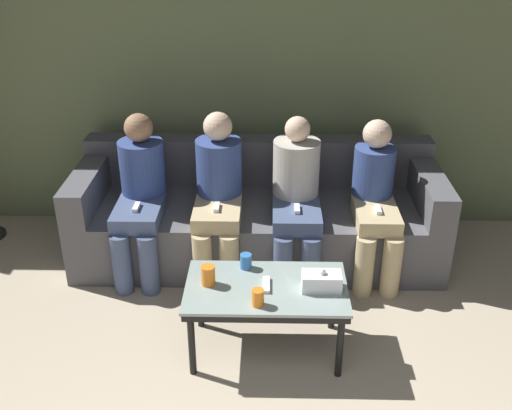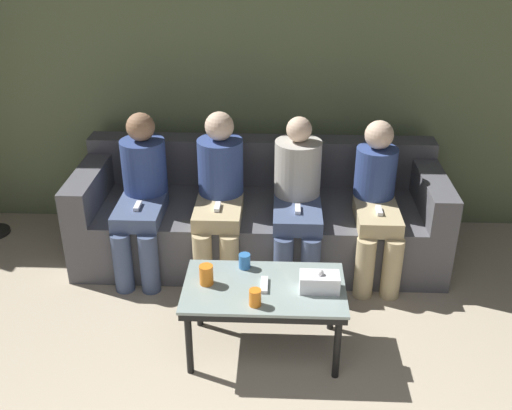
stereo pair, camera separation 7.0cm
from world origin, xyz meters
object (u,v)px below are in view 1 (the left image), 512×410
Objects in this scene: cup_near_right at (208,275)px; seated_person_mid_left at (218,191)px; cup_near_left at (258,298)px; seated_person_mid_right at (296,194)px; seated_person_right_end at (375,198)px; coffee_table at (266,293)px; game_remote at (266,285)px; seated_person_left_end at (140,192)px; cup_far_center at (246,261)px; tissue_box at (322,281)px; couch at (258,216)px.

cup_near_right is 0.91m from seated_person_mid_left.
seated_person_mid_right is at bearing 77.47° from cup_near_left.
seated_person_right_end is at bearing -1.73° from seated_person_mid_right.
game_remote is (0.00, 0.00, 0.06)m from coffee_table.
game_remote is (0.33, -0.01, -0.05)m from cup_near_right.
cup_near_right is at bearing 177.52° from game_remote.
seated_person_left_end is at bearing 127.40° from cup_near_left.
seated_person_left_end is at bearing -179.88° from seated_person_mid_right.
tissue_box is (0.43, -0.21, 0.01)m from cup_far_center.
seated_person_mid_left is at bearing 179.24° from seated_person_mid_right.
coffee_table is 0.24m from cup_far_center.
tissue_box is 0.20× the size of seated_person_mid_left.
coffee_table is 10.18× the size of cup_far_center.
couch is 22.34× the size of cup_near_right.
seated_person_right_end reaches higher than coffee_table.
seated_person_mid_right reaches higher than seated_person_right_end.
couch is 0.89m from seated_person_right_end.
couch is at bearing 77.12° from cup_near_right.
game_remote is 1.17m from seated_person_right_end.
cup_near_left is 0.34m from cup_near_right.
couch reaches higher than coffee_table.
seated_person_left_end is at bearing -179.01° from seated_person_mid_left.
seated_person_left_end is (-1.18, 0.93, 0.09)m from tissue_box.
seated_person_left_end is 1.08m from seated_person_mid_right.
seated_person_mid_left reaches higher than seated_person_left_end.
cup_near_right is 1.06m from seated_person_left_end.
game_remote reaches higher than coffee_table.
cup_far_center is (-0.12, 0.19, 0.09)m from coffee_table.
seated_person_mid_right is (0.54, -0.01, -0.01)m from seated_person_mid_left.
seated_person_right_end is at bearing 39.74° from cup_near_right.
cup_near_right is at bearing -140.26° from seated_person_right_end.
seated_person_mid_left is at bearing 110.16° from coffee_table.
seated_person_right_end reaches higher than cup_far_center.
cup_far_center is 0.80m from seated_person_mid_right.
seated_person_mid_right is at bearing 77.70° from game_remote.
seated_person_right_end is (0.54, -0.02, -0.02)m from seated_person_mid_right.
game_remote is 0.14× the size of seated_person_left_end.
couch is at bearing 93.50° from coffee_table.
cup_near_right is at bearing -139.57° from cup_far_center.
seated_person_mid_right is at bearing 77.70° from coffee_table.
cup_near_right is at bearing 145.91° from cup_near_left.
coffee_table is 0.32m from tissue_box.
seated_person_mid_left is (-0.01, 0.91, 0.09)m from cup_near_right.
seated_person_right_end is (0.81, -0.24, 0.28)m from couch.
seated_person_right_end is at bearing 64.85° from tissue_box.
seated_person_right_end is at bearing -1.24° from seated_person_mid_left.
coffee_table is 1.28m from seated_person_left_end.
tissue_box is 0.20× the size of seated_person_right_end.
cup_near_left is 0.65× the size of game_remote.
tissue_box is (0.35, 0.16, 0.00)m from cup_near_left.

